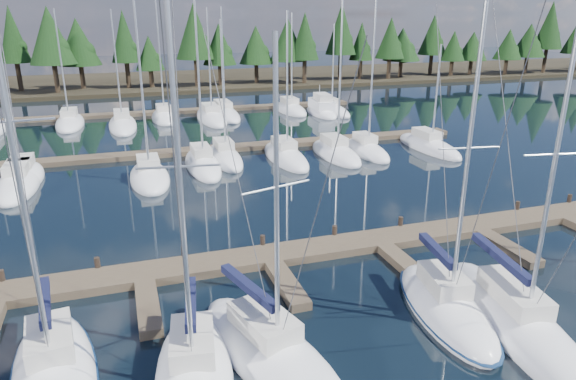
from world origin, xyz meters
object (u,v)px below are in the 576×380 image
object	(u,v)px
front_sailboat_2	(194,374)
motor_yacht_right	(321,110)
front_sailboat_1	(54,371)
front_sailboat_4	(445,307)
main_dock	(272,262)
front_sailboat_5	(517,323)
front_sailboat_3	(270,353)

from	to	relation	value
front_sailboat_2	motor_yacht_right	distance (m)	48.92
front_sailboat_1	front_sailboat_4	xyz separation A→B (m)	(14.78, -0.67, -0.02)
front_sailboat_1	motor_yacht_right	size ratio (longest dim) A/B	1.89
main_dock	front_sailboat_5	size ratio (longest dim) A/B	3.38
front_sailboat_2	front_sailboat_5	bearing A→B (deg)	-4.07
front_sailboat_4	front_sailboat_5	xyz separation A→B (m)	(1.99, -1.83, -0.01)
front_sailboat_2	front_sailboat_5	distance (m)	12.38
front_sailboat_5	front_sailboat_4	bearing A→B (deg)	137.38
front_sailboat_3	front_sailboat_5	size ratio (longest dim) A/B	0.92
front_sailboat_1	front_sailboat_5	world-z (taller)	front_sailboat_1
front_sailboat_3	main_dock	bearing A→B (deg)	73.02
front_sailboat_2	motor_yacht_right	size ratio (longest dim) A/B	1.63
main_dock	front_sailboat_4	xyz separation A→B (m)	(5.53, -6.25, 0.08)
front_sailboat_2	front_sailboat_3	world-z (taller)	front_sailboat_2
front_sailboat_1	front_sailboat_3	bearing A→B (deg)	-10.27
front_sailboat_2	front_sailboat_4	world-z (taller)	front_sailboat_2
front_sailboat_3	motor_yacht_right	size ratio (longest dim) A/B	1.41
front_sailboat_1	front_sailboat_2	xyz separation A→B (m)	(4.42, -1.62, -0.01)
front_sailboat_1	front_sailboat_5	xyz separation A→B (m)	(16.77, -2.50, -0.03)
front_sailboat_1	front_sailboat_4	size ratio (longest dim) A/B	1.25
front_sailboat_1	front_sailboat_2	bearing A→B (deg)	-20.12
front_sailboat_1	front_sailboat_2	distance (m)	4.71
front_sailboat_2	motor_yacht_right	xyz separation A→B (m)	(22.01, 43.69, 0.16)
front_sailboat_5	front_sailboat_1	bearing A→B (deg)	171.53
front_sailboat_4	motor_yacht_right	size ratio (longest dim) A/B	1.51
front_sailboat_1	motor_yacht_right	distance (m)	49.68
front_sailboat_5	motor_yacht_right	distance (m)	45.60
motor_yacht_right	front_sailboat_1	bearing A→B (deg)	-122.14
front_sailboat_2	front_sailboat_5	size ratio (longest dim) A/B	1.06
front_sailboat_2	front_sailboat_3	size ratio (longest dim) A/B	1.15
front_sailboat_4	front_sailboat_1	bearing A→B (deg)	177.40
main_dock	front_sailboat_3	bearing A→B (deg)	-106.98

